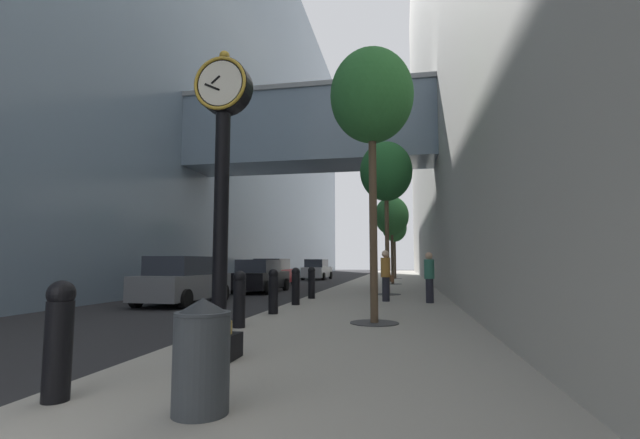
{
  "coord_description": "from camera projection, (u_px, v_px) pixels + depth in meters",
  "views": [
    {
      "loc": [
        3.82,
        -1.0,
        1.53
      ],
      "look_at": [
        0.82,
        14.76,
        3.08
      ],
      "focal_mm": 24.5,
      "sensor_mm": 36.0,
      "label": 1
    }
  ],
  "objects": [
    {
      "name": "ground_plane",
      "position": [
        343.0,
        286.0,
        27.95
      ],
      "size": [
        110.0,
        110.0,
        0.0
      ],
      "primitive_type": "plane",
      "color": "#262628",
      "rests_on": "ground"
    },
    {
      "name": "sidewalk_right",
      "position": [
        388.0,
        283.0,
        30.38
      ],
      "size": [
        5.49,
        80.0,
        0.14
      ],
      "primitive_type": "cube",
      "color": "#9E998E",
      "rests_on": "ground"
    },
    {
      "name": "building_block_left",
      "position": [
        202.0,
        83.0,
        34.47
      ],
      "size": [
        21.93,
        80.0,
        31.36
      ],
      "color": "slate",
      "rests_on": "ground"
    },
    {
      "name": "building_block_right",
      "position": [
        487.0,
        0.0,
        30.95
      ],
      "size": [
        9.0,
        80.0,
        40.07
      ],
      "color": "#B7B2A8",
      "rests_on": "ground"
    },
    {
      "name": "street_clock",
      "position": [
        221.0,
        184.0,
        6.47
      ],
      "size": [
        0.84,
        0.55,
        4.6
      ],
      "color": "black",
      "rests_on": "sidewalk_right"
    },
    {
      "name": "bollard_nearest",
      "position": [
        59.0,
        337.0,
        4.41
      ],
      "size": [
        0.28,
        0.28,
        1.2
      ],
      "color": "black",
      "rests_on": "sidewalk_right"
    },
    {
      "name": "bollard_third",
      "position": [
        239.0,
        298.0,
        9.26
      ],
      "size": [
        0.28,
        0.28,
        1.2
      ],
      "color": "black",
      "rests_on": "sidewalk_right"
    },
    {
      "name": "bollard_fourth",
      "position": [
        273.0,
        290.0,
        11.68
      ],
      "size": [
        0.28,
        0.28,
        1.2
      ],
      "color": "black",
      "rests_on": "sidewalk_right"
    },
    {
      "name": "bollard_fifth",
      "position": [
        296.0,
        285.0,
        14.11
      ],
      "size": [
        0.28,
        0.28,
        1.2
      ],
      "color": "black",
      "rests_on": "sidewalk_right"
    },
    {
      "name": "bollard_sixth",
      "position": [
        312.0,
        282.0,
        16.53
      ],
      "size": [
        0.28,
        0.28,
        1.2
      ],
      "color": "black",
      "rests_on": "sidewalk_right"
    },
    {
      "name": "street_tree_near",
      "position": [
        372.0,
        98.0,
        10.35
      ],
      "size": [
        1.97,
        1.97,
        6.45
      ],
      "color": "#333335",
      "rests_on": "sidewalk_right"
    },
    {
      "name": "street_tree_mid_near",
      "position": [
        386.0,
        172.0,
        18.94
      ],
      "size": [
        2.26,
        2.26,
        6.6
      ],
      "color": "#333335",
      "rests_on": "sidewalk_right"
    },
    {
      "name": "street_tree_mid_far",
      "position": [
        392.0,
        216.0,
        27.44
      ],
      "size": [
        2.13,
        2.13,
        5.49
      ],
      "color": "#333335",
      "rests_on": "sidewalk_right"
    },
    {
      "name": "street_tree_far",
      "position": [
        394.0,
        228.0,
        36.03
      ],
      "size": [
        2.0,
        2.0,
        5.32
      ],
      "color": "#333335",
      "rests_on": "sidewalk_right"
    },
    {
      "name": "trash_bin",
      "position": [
        202.0,
        354.0,
        4.04
      ],
      "size": [
        0.53,
        0.53,
        1.05
      ],
      "color": "#383D42",
      "rests_on": "sidewalk_right"
    },
    {
      "name": "pedestrian_walking",
      "position": [
        386.0,
        274.0,
        15.35
      ],
      "size": [
        0.48,
        0.38,
        1.79
      ],
      "color": "#23232D",
      "rests_on": "sidewalk_right"
    },
    {
      "name": "pedestrian_by_clock",
      "position": [
        429.0,
        276.0,
        14.8
      ],
      "size": [
        0.4,
        0.4,
        1.71
      ],
      "color": "#23232D",
      "rests_on": "sidewalk_right"
    },
    {
      "name": "car_red_near",
      "position": [
        273.0,
        273.0,
        27.18
      ],
      "size": [
        2.09,
        4.48,
        1.71
      ],
      "color": "#AD191E",
      "rests_on": "ground"
    },
    {
      "name": "car_grey_mid",
      "position": [
        183.0,
        281.0,
        15.75
      ],
      "size": [
        2.1,
        4.29,
        1.71
      ],
      "color": "slate",
      "rests_on": "ground"
    },
    {
      "name": "car_silver_far",
      "position": [
        317.0,
        270.0,
        37.47
      ],
      "size": [
        2.08,
        4.51,
        1.73
      ],
      "color": "#B7BABF",
      "rests_on": "ground"
    },
    {
      "name": "car_black_trailing",
      "position": [
        260.0,
        276.0,
        21.82
      ],
      "size": [
        2.02,
        4.54,
        1.63
      ],
      "color": "black",
      "rests_on": "ground"
    }
  ]
}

